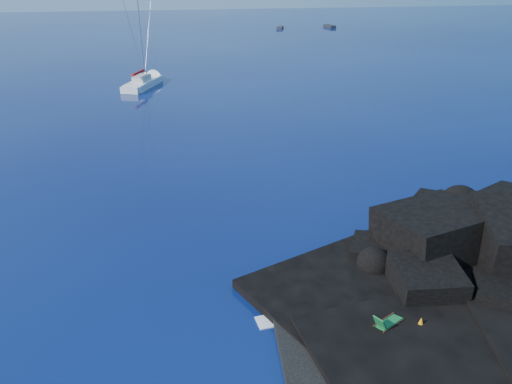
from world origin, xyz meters
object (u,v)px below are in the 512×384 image
sunbather (358,329)px  distant_boat_b (329,27)px  sailboat (144,87)px  distant_boat_a (280,29)px  marker_cone (421,323)px  deck_chair (389,319)px

sunbather → distant_boat_b: 129.28m
sailboat → distant_boat_b: sailboat is taller
sailboat → distant_boat_b: size_ratio=2.56×
distant_boat_a → distant_boat_b: 14.34m
sailboat → marker_cone: (11.55, -53.98, 0.65)m
sailboat → sunbather: 54.37m
sailboat → distant_boat_b: 85.37m
sunbather → distant_boat_b: sunbather is taller
deck_chair → distant_boat_b: deck_chair is taller
sunbather → distant_boat_a: bearing=42.9°
sunbather → distant_boat_b: bearing=36.8°
deck_chair → distant_boat_a: (26.14, 121.75, -0.86)m
marker_cone → distant_boat_a: size_ratio=0.13×
distant_boat_b → deck_chair: bearing=-114.7°
marker_cone → distant_boat_b: (39.15, 122.66, -0.65)m
sailboat → sunbather: bearing=-58.2°
sailboat → deck_chair: bearing=-56.8°
deck_chair → distant_boat_b: bearing=44.3°
deck_chair → sunbather: bearing=151.8°
sailboat → deck_chair: 54.63m
sunbather → distant_boat_a: size_ratio=0.35×
sunbather → distant_boat_b: (41.84, 122.32, -0.51)m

